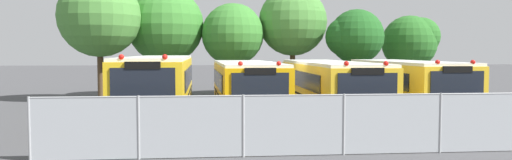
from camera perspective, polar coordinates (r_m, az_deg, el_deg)
ground_plane at (r=21.78m, az=3.53°, el=-4.19°), size 160.00×160.00×0.00m
school_bus_0 at (r=21.21m, az=-11.40°, el=-0.46°), size 2.65×11.63×2.79m
school_bus_1 at (r=21.60m, az=-1.18°, el=-0.68°), size 2.83×9.72×2.53m
school_bus_2 at (r=21.96m, az=8.62°, el=-0.61°), size 2.64×11.02×2.56m
school_bus_3 at (r=23.21m, az=17.40°, el=-0.50°), size 2.61×9.36×2.57m
tree_0 at (r=29.43m, az=-18.23°, el=7.13°), size 4.76×4.76×7.31m
tree_1 at (r=31.25m, az=-10.56°, el=6.48°), size 4.86×4.86×6.97m
tree_2 at (r=30.60m, az=-2.65°, el=5.69°), size 3.94×3.94×5.93m
tree_3 at (r=31.56m, az=4.57°, el=7.14°), size 4.48×4.48×7.07m
tree_4 at (r=30.47m, az=11.53°, el=5.06°), size 3.66×3.41×5.51m
tree_5 at (r=33.69m, az=18.09°, el=4.40°), size 3.79×3.63×5.28m
chainlink_fence at (r=13.55m, az=10.42°, el=-5.08°), size 16.85×0.07×1.71m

